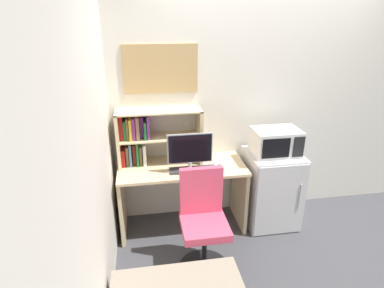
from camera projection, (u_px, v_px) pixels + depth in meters
wall_back at (294, 100)px, 3.52m from camera, size 6.40×0.04×2.60m
wall_left at (82, 188)px, 1.74m from camera, size 0.04×4.40×2.60m
desk at (182, 185)px, 3.35m from camera, size 1.30×0.57×0.74m
hutch_bookshelf at (145, 135)px, 3.24m from camera, size 0.86×0.29×0.57m
monitor at (190, 151)px, 3.07m from camera, size 0.44×0.18×0.40m
keyboard at (193, 170)px, 3.17m from camera, size 0.46×0.14×0.02m
computer_mouse at (220, 167)px, 3.21m from camera, size 0.05×0.10×0.03m
mini_fridge at (271, 188)px, 3.49m from camera, size 0.55×0.56×0.83m
microwave at (276, 142)px, 3.28m from camera, size 0.47×0.34×0.27m
desk_chair at (203, 227)px, 2.82m from camera, size 0.46×0.46×0.96m
wall_corkboard at (161, 69)px, 3.13m from camera, size 0.74×0.02×0.47m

